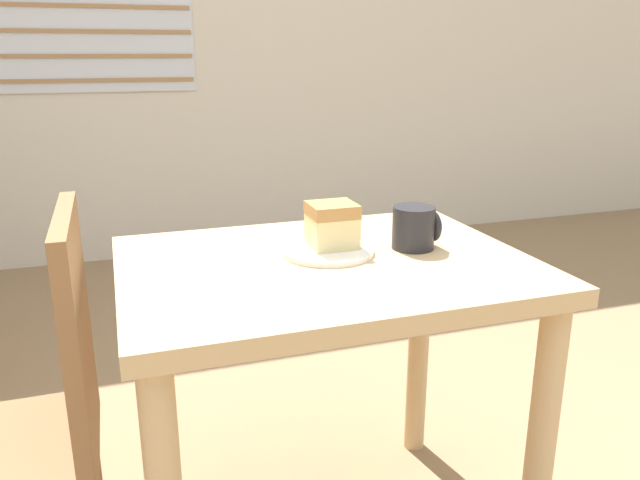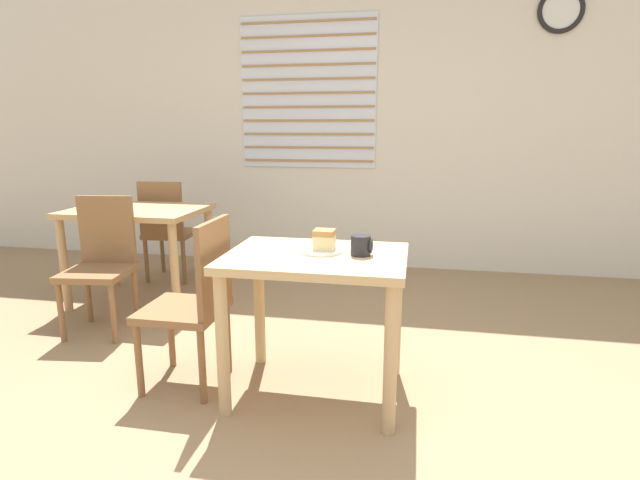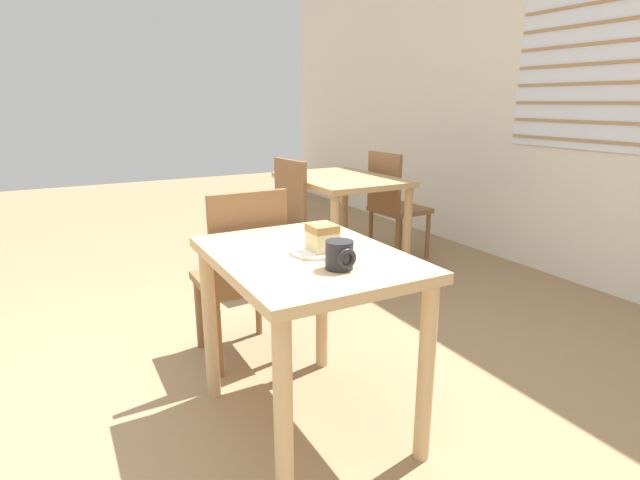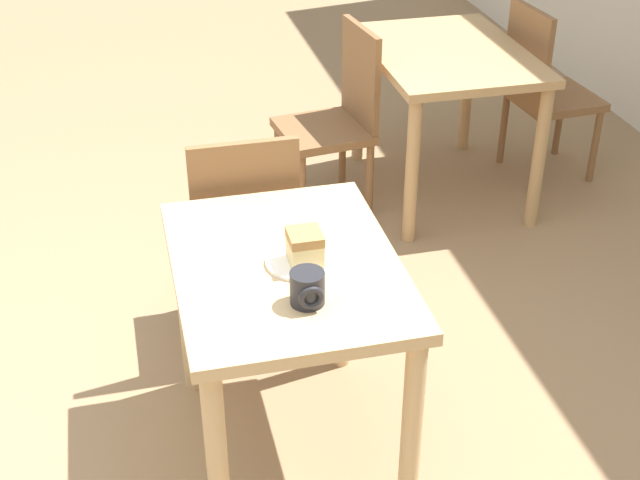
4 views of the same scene
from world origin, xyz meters
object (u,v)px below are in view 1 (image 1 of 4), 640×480
(cake_slice, at_px, (332,225))
(coffee_mug, at_px, (415,227))
(dining_table_near, at_px, (326,316))
(chair_near_window, at_px, (25,428))
(plate, at_px, (328,251))

(cake_slice, height_order, coffee_mug, cake_slice)
(dining_table_near, relative_size, chair_near_window, 0.98)
(chair_near_window, bearing_deg, coffee_mug, 93.58)
(dining_table_near, height_order, plate, plate)
(chair_near_window, relative_size, coffee_mug, 8.51)
(dining_table_near, relative_size, plate, 4.23)
(dining_table_near, xyz_separation_m, plate, (0.02, 0.04, 0.14))
(plate, xyz_separation_m, cake_slice, (0.01, 0.01, 0.06))
(chair_near_window, xyz_separation_m, plate, (0.64, 0.08, 0.27))
(chair_near_window, xyz_separation_m, cake_slice, (0.65, 0.09, 0.32))
(cake_slice, bearing_deg, chair_near_window, -172.37)
(chair_near_window, height_order, coffee_mug, chair_near_window)
(chair_near_window, bearing_deg, dining_table_near, 93.41)
(chair_near_window, relative_size, cake_slice, 8.67)
(plate, height_order, coffee_mug, coffee_mug)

